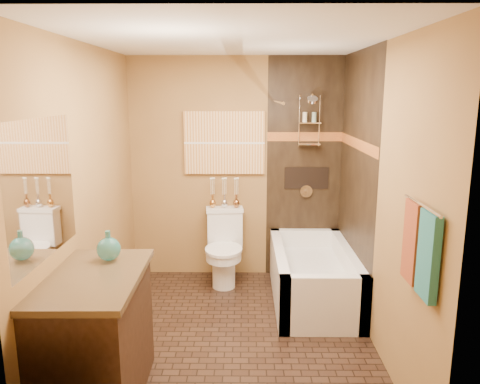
{
  "coord_description": "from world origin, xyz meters",
  "views": [
    {
      "loc": [
        0.1,
        -3.75,
        2.11
      ],
      "look_at": [
        0.05,
        0.4,
        1.22
      ],
      "focal_mm": 35.0,
      "sensor_mm": 36.0,
      "label": 1
    }
  ],
  "objects_px": {
    "bathtub": "(313,280)",
    "toilet": "(224,247)",
    "vanity": "(95,338)",
    "sunset_painting": "(224,143)"
  },
  "relations": [
    {
      "from": "bathtub",
      "to": "vanity",
      "type": "relative_size",
      "value": 1.43
    },
    {
      "from": "bathtub",
      "to": "vanity",
      "type": "bearing_deg",
      "value": -136.99
    },
    {
      "from": "sunset_painting",
      "to": "toilet",
      "type": "relative_size",
      "value": 1.09
    },
    {
      "from": "vanity",
      "to": "sunset_painting",
      "type": "bearing_deg",
      "value": 70.43
    },
    {
      "from": "bathtub",
      "to": "vanity",
      "type": "distance_m",
      "value": 2.37
    },
    {
      "from": "sunset_painting",
      "to": "bathtub",
      "type": "xyz_separation_m",
      "value": [
        0.93,
        -0.73,
        -1.33
      ]
    },
    {
      "from": "sunset_painting",
      "to": "toilet",
      "type": "xyz_separation_m",
      "value": [
        0.0,
        -0.27,
        -1.13
      ]
    },
    {
      "from": "bathtub",
      "to": "toilet",
      "type": "xyz_separation_m",
      "value": [
        -0.93,
        0.45,
        0.2
      ]
    },
    {
      "from": "bathtub",
      "to": "sunset_painting",
      "type": "bearing_deg",
      "value": 142.08
    },
    {
      "from": "toilet",
      "to": "sunset_painting",
      "type": "bearing_deg",
      "value": 84.72
    }
  ]
}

